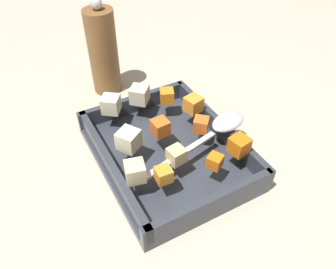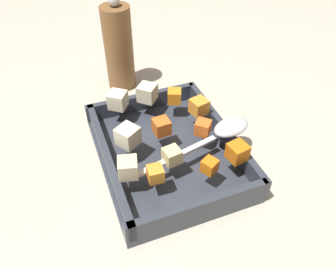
{
  "view_description": "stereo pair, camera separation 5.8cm",
  "coord_description": "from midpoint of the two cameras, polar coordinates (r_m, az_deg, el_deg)",
  "views": [
    {
      "loc": [
        0.4,
        -0.2,
        0.45
      ],
      "look_at": [
        0.02,
        0.0,
        0.06
      ],
      "focal_mm": 35.86,
      "sensor_mm": 36.0,
      "label": 1
    },
    {
      "loc": [
        0.42,
        -0.15,
        0.45
      ],
      "look_at": [
        0.02,
        0.0,
        0.06
      ],
      "focal_mm": 35.86,
      "sensor_mm": 36.0,
      "label": 2
    }
  ],
  "objects": [
    {
      "name": "potato_chunk_heap_side",
      "position": [
        0.67,
        -1.04,
        7.01
      ],
      "size": [
        0.05,
        0.05,
        0.03
      ],
      "primitive_type": "cube",
      "rotation": [
        0.0,
        0.0,
        5.53
      ],
      "color": "beige",
      "rests_on": "baking_dish"
    },
    {
      "name": "potato_chunk_mid_left",
      "position": [
        0.52,
        -3.67,
        -5.83
      ],
      "size": [
        0.04,
        0.04,
        0.03
      ],
      "primitive_type": "cube",
      "rotation": [
        0.0,
        0.0,
        1.33
      ],
      "color": "beige",
      "rests_on": "baking_dish"
    },
    {
      "name": "carrot_chunk_center",
      "position": [
        0.54,
        10.19,
        -5.4
      ],
      "size": [
        0.03,
        0.03,
        0.02
      ],
      "primitive_type": "cube",
      "rotation": [
        0.0,
        0.0,
        2.07
      ],
      "color": "orange",
      "rests_on": "baking_dish"
    },
    {
      "name": "carrot_chunk_heap_top",
      "position": [
        0.64,
        7.89,
        4.63
      ],
      "size": [
        0.04,
        0.04,
        0.03
      ],
      "primitive_type": "cube",
      "rotation": [
        0.0,
        0.0,
        0.24
      ],
      "color": "orange",
      "rests_on": "baking_dish"
    },
    {
      "name": "carrot_chunk_under_handle",
      "position": [
        0.67,
        3.61,
        6.43
      ],
      "size": [
        0.03,
        0.03,
        0.03
      ],
      "primitive_type": "cube",
      "rotation": [
        0.0,
        0.0,
        5.88
      ],
      "color": "orange",
      "rests_on": "baking_dish"
    },
    {
      "name": "ground_plane",
      "position": [
        0.64,
        1.58,
        -3.15
      ],
      "size": [
        4.0,
        4.0,
        0.0
      ],
      "primitive_type": "plane",
      "color": "#BCB29E"
    },
    {
      "name": "baking_dish",
      "position": [
        0.62,
        2.72,
        -3.26
      ],
      "size": [
        0.3,
        0.23,
        0.05
      ],
      "color": "#333842",
      "rests_on": "ground_plane"
    },
    {
      "name": "potato_chunk_near_right",
      "position": [
        0.54,
        3.76,
        -3.78
      ],
      "size": [
        0.03,
        0.03,
        0.03
      ],
      "primitive_type": "cube",
      "rotation": [
        0.0,
        0.0,
        4.86
      ],
      "color": "#E0CC89",
      "rests_on": "baking_dish"
    },
    {
      "name": "carrot_chunk_near_spoon",
      "position": [
        0.56,
        14.66,
        -3.03
      ],
      "size": [
        0.03,
        0.03,
        0.03
      ],
      "primitive_type": "cube",
      "rotation": [
        0.0,
        0.0,
        1.75
      ],
      "color": "orange",
      "rests_on": "baking_dish"
    },
    {
      "name": "carrot_chunk_corner_se",
      "position": [
        0.6,
        8.72,
        1.06
      ],
      "size": [
        0.04,
        0.04,
        0.03
      ],
      "primitive_type": "cube",
      "rotation": [
        0.0,
        0.0,
        3.96
      ],
      "color": "orange",
      "rests_on": "baking_dish"
    },
    {
      "name": "potato_chunk_far_left",
      "position": [
        0.57,
        -3.96,
        -0.39
      ],
      "size": [
        0.05,
        0.05,
        0.03
      ],
      "primitive_type": "cube",
      "rotation": [
        0.0,
        0.0,
        0.57
      ],
      "color": "beige",
      "rests_on": "baking_dish"
    },
    {
      "name": "carrot_chunk_front_center",
      "position": [
        0.59,
        1.49,
        1.27
      ],
      "size": [
        0.03,
        0.03,
        0.03
      ],
      "primitive_type": "cube",
      "rotation": [
        0.0,
        0.0,
        0.07
      ],
      "color": "orange",
      "rests_on": "baking_dish"
    },
    {
      "name": "potato_chunk_corner_ne",
      "position": [
        0.65,
        -6.02,
        5.75
      ],
      "size": [
        0.05,
        0.05,
        0.03
      ],
      "primitive_type": "cube",
      "rotation": [
        0.0,
        0.0,
        4.07
      ],
      "color": "beige",
      "rests_on": "baking_dish"
    },
    {
      "name": "serving_spoon",
      "position": [
        0.61,
        12.45,
        0.62
      ],
      "size": [
        0.08,
        0.24,
        0.02
      ],
      "rotation": [
        0.0,
        0.0,
        4.93
      ],
      "color": "silver",
      "rests_on": "baking_dish"
    },
    {
      "name": "carrot_chunk_near_left",
      "position": [
        0.52,
        1.09,
        -6.84
      ],
      "size": [
        0.03,
        0.03,
        0.02
      ],
      "primitive_type": "cube",
      "rotation": [
        0.0,
        0.0,
        1.5
      ],
      "color": "orange",
      "rests_on": "baking_dish"
    },
    {
      "name": "pepper_mill",
      "position": [
        0.77,
        -6.18,
        14.34
      ],
      "size": [
        0.06,
        0.06,
        0.21
      ],
      "color": "brown",
      "rests_on": "ground_plane"
    }
  ]
}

